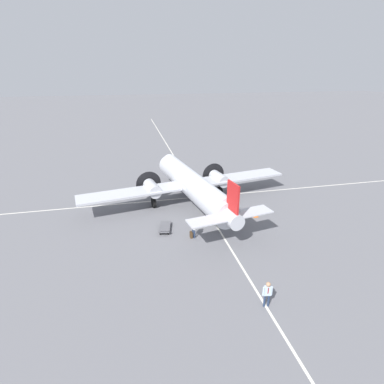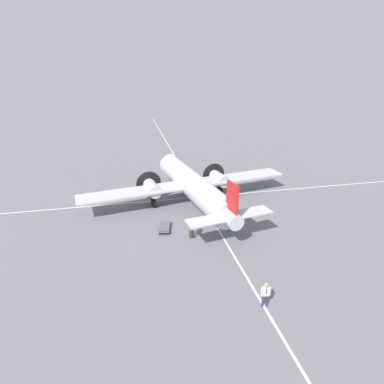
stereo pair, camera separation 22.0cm
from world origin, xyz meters
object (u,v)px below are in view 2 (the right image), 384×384
suitcase_near_door (191,235)px  traffic_cone (255,214)px  baggage_cart (164,227)px  crew_foreground (266,292)px  airliner_main (191,183)px  passenger_boarding (193,227)px

suitcase_near_door → traffic_cone: (-2.46, 6.93, 0.04)m
suitcase_near_door → baggage_cart: suitcase_near_door is taller
baggage_cart → crew_foreground: bearing=-144.1°
suitcase_near_door → baggage_cart: (-1.76, -2.00, 0.01)m
airliner_main → baggage_cart: (4.90, -3.40, -2.12)m
baggage_cart → traffic_cone: traffic_cone is taller
passenger_boarding → traffic_cone: bearing=-92.3°
crew_foreground → traffic_cone: crew_foreground is taller
crew_foreground → suitcase_near_door: size_ratio=3.14×
baggage_cart → passenger_boarding: bearing=-117.5°
airliner_main → crew_foreground: size_ratio=12.74×
airliner_main → crew_foreground: (15.43, 1.31, -1.31)m
crew_foreground → suitcase_near_door: crew_foreground is taller
passenger_boarding → airliner_main: bearing=-32.9°
suitcase_near_door → traffic_cone: bearing=109.6°
baggage_cart → traffic_cone: size_ratio=3.58×
suitcase_near_door → airliner_main: bearing=168.1°
crew_foreground → suitcase_near_door: 9.21m
passenger_boarding → suitcase_near_door: 0.80m
traffic_cone → airliner_main: bearing=-127.2°
crew_foreground → airliner_main: bearing=-76.6°
passenger_boarding → traffic_cone: passenger_boarding is taller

